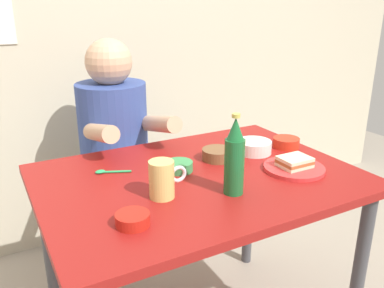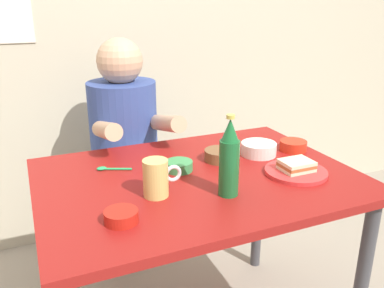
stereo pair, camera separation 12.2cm
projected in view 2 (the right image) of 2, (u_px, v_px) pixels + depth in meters
name	position (u px, v px, depth m)	size (l,w,h in m)	color
wall_back	(118.00, 5.00, 2.14)	(4.40, 0.09, 2.60)	#BCB299
dining_table	(197.00, 199.00, 1.45)	(1.10, 0.80, 0.74)	maroon
stool	(128.00, 202.00, 2.05)	(0.34, 0.34, 0.45)	#4C4C51
person_seated	(124.00, 125.00, 1.90)	(0.33, 0.56, 0.72)	#33478C
plate_orange	(296.00, 172.00, 1.43)	(0.22, 0.22, 0.01)	red
sandwich	(296.00, 165.00, 1.42)	(0.11, 0.09, 0.04)	beige
beer_mug	(157.00, 178.00, 1.25)	(0.13, 0.08, 0.12)	#D1BC66
beer_bottle	(229.00, 160.00, 1.24)	(0.06, 0.06, 0.26)	#19602D
rice_bowl_white	(259.00, 148.00, 1.60)	(0.14, 0.14, 0.05)	silver
dip_bowl_green	(179.00, 165.00, 1.45)	(0.10, 0.10, 0.03)	#388C4C
sambal_bowl_red	(121.00, 216.00, 1.11)	(0.10, 0.10, 0.03)	#B21E14
condiment_bowl_brown	(220.00, 155.00, 1.54)	(0.12, 0.12, 0.04)	brown
sauce_bowl_chili	(293.00, 145.00, 1.65)	(0.11, 0.11, 0.04)	red
spoon	(108.00, 169.00, 1.46)	(0.12, 0.06, 0.01)	#26A559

